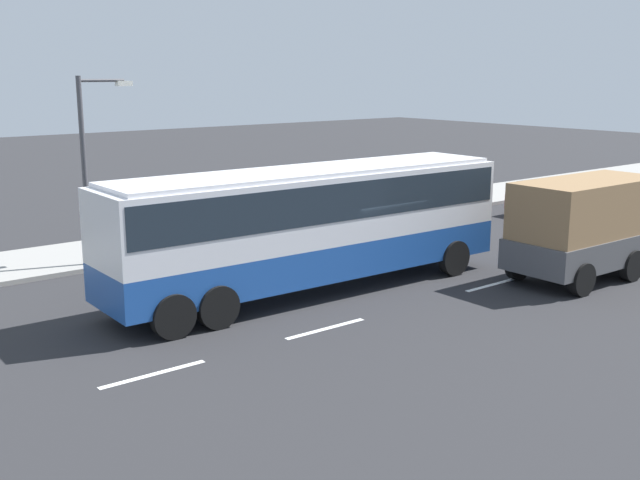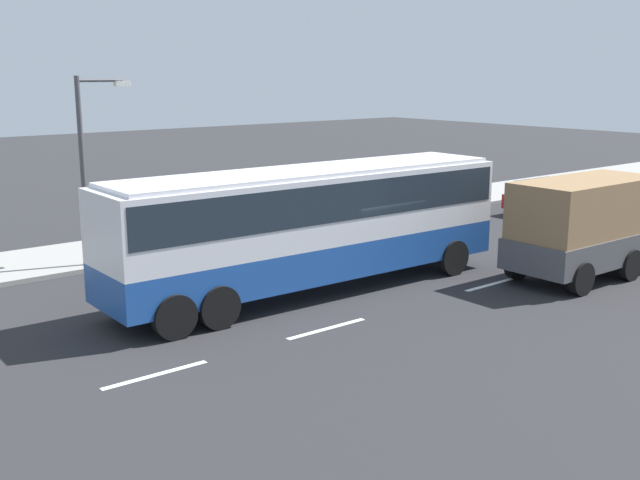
% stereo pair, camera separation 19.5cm
% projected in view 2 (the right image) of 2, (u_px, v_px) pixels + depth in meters
% --- Properties ---
extents(ground_plane, '(120.00, 120.00, 0.00)m').
position_uv_depth(ground_plane, '(365.00, 281.00, 23.06)').
color(ground_plane, '#28282B').
extents(sidewalk_curb, '(80.00, 4.00, 0.15)m').
position_uv_depth(sidewalk_curb, '(222.00, 234.00, 29.23)').
color(sidewalk_curb, gray).
rests_on(sidewalk_curb, ground_plane).
extents(lane_centreline, '(32.72, 0.16, 0.01)m').
position_uv_depth(lane_centreline, '(437.00, 299.00, 21.19)').
color(lane_centreline, white).
rests_on(lane_centreline, ground_plane).
extents(coach_bus, '(12.41, 2.96, 3.55)m').
position_uv_depth(coach_bus, '(312.00, 216.00, 21.46)').
color(coach_bus, '#1E4C9E').
rests_on(coach_bus, ground_plane).
extents(cargo_truck, '(7.33, 2.58, 3.03)m').
position_uv_depth(cargo_truck, '(600.00, 223.00, 23.59)').
color(cargo_truck, red).
rests_on(cargo_truck, ground_plane).
extents(car_red_compact, '(4.58, 2.10, 1.47)m').
position_uv_depth(car_red_compact, '(550.00, 196.00, 33.93)').
color(car_red_compact, '#B21919').
rests_on(car_red_compact, ground_plane).
extents(pedestrian_near_curb, '(0.32, 0.32, 1.76)m').
position_uv_depth(pedestrian_near_curb, '(202.00, 210.00, 28.30)').
color(pedestrian_near_curb, brown).
rests_on(pedestrian_near_curb, sidewalk_curb).
extents(street_lamp, '(1.80, 0.24, 5.91)m').
position_uv_depth(street_lamp, '(88.00, 156.00, 23.79)').
color(street_lamp, '#47474C').
rests_on(street_lamp, sidewalk_curb).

